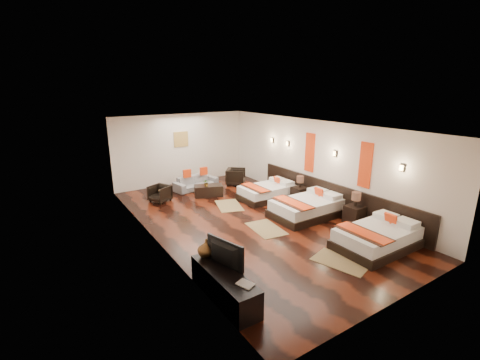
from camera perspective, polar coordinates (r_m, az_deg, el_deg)
floor at (r=10.01m, az=1.23°, el=-6.80°), size 5.50×9.50×0.01m
ceiling at (r=9.30m, az=1.34°, el=9.34°), size 5.50×9.50×0.01m
back_wall at (r=13.65m, az=-10.03°, el=5.26°), size 5.50×0.01×2.80m
left_wall at (r=8.38m, az=-14.47°, el=-1.69°), size 0.01×9.50×2.80m
right_wall at (r=11.29m, az=12.92°, el=2.89°), size 0.01×9.50×2.80m
headboard_panel at (r=10.99m, az=15.44°, el=-2.78°), size 0.08×6.60×0.90m
bed_near at (r=8.94m, az=22.53°, el=-9.05°), size 2.09×1.31×0.80m
bed_mid at (r=10.37m, az=11.44°, el=-4.62°), size 2.16×1.36×0.82m
bed_far at (r=11.79m, az=4.73°, el=-2.00°), size 1.92×1.21×0.73m
nightstand_a at (r=10.17m, az=19.06°, el=-5.30°), size 0.48×0.48×0.95m
nightstand_b at (r=11.63m, az=10.17°, el=-2.11°), size 0.46×0.46×0.90m
jute_mat_near at (r=8.10m, az=16.89°, el=-13.25°), size 1.06×1.36×0.01m
jute_mat_mid at (r=9.42m, az=4.49°, el=-8.31°), size 0.89×1.28×0.01m
jute_mat_far at (r=11.13m, az=-1.90°, el=-4.39°), size 1.08×1.37×0.01m
tv_console at (r=6.50m, az=-2.71°, el=-17.58°), size 0.50×1.80×0.55m
tv at (r=6.37m, az=-3.18°, el=-12.65°), size 0.36×0.92×0.53m
book at (r=5.92m, az=0.26°, el=-17.89°), size 0.30×0.35×0.03m
figurine at (r=6.79m, az=-5.76°, el=-11.54°), size 0.46×0.46×0.38m
sofa at (r=12.97m, az=-7.58°, el=-0.40°), size 1.84×0.99×0.51m
armchair_left at (r=11.74m, az=-13.58°, el=-2.28°), size 0.84×0.83×0.58m
armchair_right at (r=13.36m, az=-0.73°, el=0.57°), size 1.02×1.02×0.67m
coffee_table at (r=12.09m, az=-5.41°, el=-1.82°), size 1.11×0.82×0.40m
table_plant at (r=11.88m, az=-5.78°, el=-0.46°), size 0.29×0.27×0.27m
orange_panel_a at (r=10.02m, az=20.69°, el=2.40°), size 0.04×0.40×1.30m
orange_panel_b at (r=11.42m, az=11.87°, el=4.64°), size 0.04×0.40×1.30m
sconce_near at (r=9.38m, az=26.04°, el=1.88°), size 0.07×0.12×0.18m
sconce_mid at (r=10.64m, az=15.97°, el=4.38°), size 0.07×0.12×0.18m
sconce_far at (r=12.17m, az=8.18°, el=6.21°), size 0.07×0.12×0.18m
sconce_lounge at (r=12.85m, az=5.54°, el=6.81°), size 0.07×0.12×0.18m
gold_artwork at (r=13.57m, az=-10.08°, el=6.90°), size 0.60×0.04×0.60m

